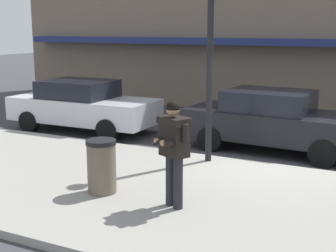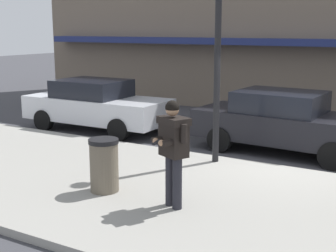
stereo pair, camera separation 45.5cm
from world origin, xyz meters
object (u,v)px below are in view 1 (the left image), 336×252
at_px(man_texting_on_phone, 174,142).
at_px(street_lamp_post, 211,25).
at_px(parked_sedan_near, 83,105).
at_px(trash_bin, 102,166).
at_px(parked_sedan_mid, 274,120).

height_order(man_texting_on_phone, street_lamp_post, street_lamp_post).
relative_size(man_texting_on_phone, street_lamp_post, 0.37).
height_order(parked_sedan_near, trash_bin, parked_sedan_near).
bearing_deg(street_lamp_post, parked_sedan_near, 159.75).
bearing_deg(man_texting_on_phone, parked_sedan_mid, 85.26).
bearing_deg(parked_sedan_mid, street_lamp_post, -114.49).
distance_m(man_texting_on_phone, street_lamp_post, 3.46).
height_order(parked_sedan_near, man_texting_on_phone, man_texting_on_phone).
relative_size(street_lamp_post, trash_bin, 4.98).
height_order(parked_sedan_mid, man_texting_on_phone, man_texting_on_phone).
bearing_deg(parked_sedan_mid, trash_bin, -111.18).
distance_m(man_texting_on_phone, trash_bin, 1.60).
height_order(street_lamp_post, trash_bin, street_lamp_post).
height_order(parked_sedan_near, street_lamp_post, street_lamp_post).
xyz_separation_m(parked_sedan_near, street_lamp_post, (4.80, -1.77, 2.35)).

